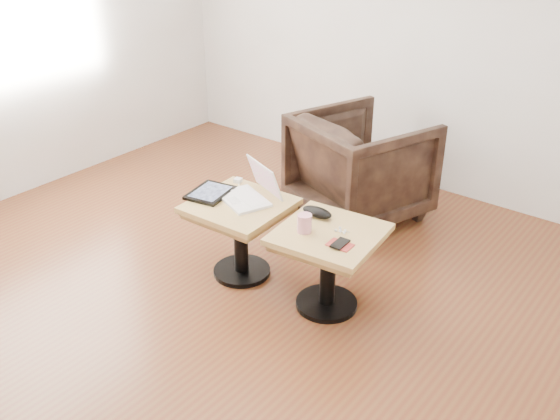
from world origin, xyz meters
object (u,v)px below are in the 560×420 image
Objects in this scene: side_table_left at (240,221)px; side_table_right at (329,251)px; laptop at (250,192)px; armchair at (361,166)px; striped_cup at (304,223)px.

side_table_left and side_table_right have the same top height.
side_table_right is (0.58, 0.05, 0.00)m from side_table_left.
side_table_left is at bearing -79.77° from laptop.
laptop is at bearing 101.96° from armchair.
laptop is (0.02, 0.08, 0.16)m from side_table_left.
side_table_left is 0.18m from laptop.
laptop is at bearing 76.31° from side_table_left.
laptop is at bearing 170.37° from side_table_right.
striped_cup is at bearing -147.96° from side_table_right.
striped_cup is 1.18m from armchair.
side_table_right is at bearing 38.50° from striped_cup.
armchair is (0.13, 1.01, -0.15)m from laptop.
side_table_right is at bearing 18.10° from laptop.
striped_cup is (0.48, -0.04, 0.17)m from side_table_left.
armchair is at bearing 106.73° from side_table_right.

